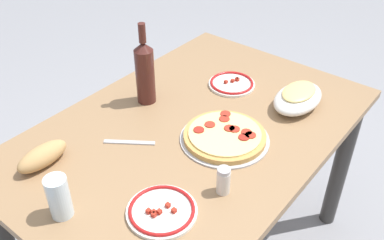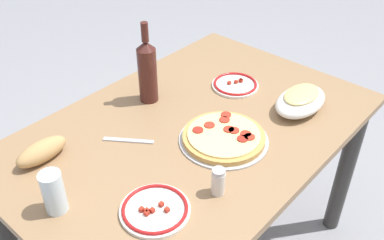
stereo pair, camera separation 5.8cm
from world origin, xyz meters
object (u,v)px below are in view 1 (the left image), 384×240
object	(u,v)px
bread_loaf	(42,156)
wine_bottle	(145,71)
baked_pasta_dish	(298,97)
pepperoni_pizza	(225,136)
water_glass	(59,197)
dining_table	(192,154)
spice_shaker	(223,181)
side_plate_far	(232,84)
side_plate_near	(162,211)

from	to	relation	value
bread_loaf	wine_bottle	bearing A→B (deg)	179.93
baked_pasta_dish	pepperoni_pizza	bearing A→B (deg)	-15.97
pepperoni_pizza	water_glass	distance (m)	0.57
dining_table	pepperoni_pizza	world-z (taller)	pepperoni_pizza
baked_pasta_dish	wine_bottle	xyz separation A→B (m)	(0.32, -0.46, 0.08)
bread_loaf	water_glass	bearing A→B (deg)	66.55
pepperoni_pizza	spice_shaker	distance (m)	0.24
wine_bottle	side_plate_far	size ratio (longest dim) A/B	1.69
dining_table	bread_loaf	bearing A→B (deg)	-28.59
wine_bottle	spice_shaker	xyz separation A→B (m)	(0.21, 0.50, -0.08)
baked_pasta_dish	water_glass	xyz separation A→B (m)	(0.87, -0.25, 0.02)
dining_table	baked_pasta_dish	size ratio (longest dim) A/B	5.39
pepperoni_pizza	water_glass	world-z (taller)	water_glass
spice_shaker	dining_table	bearing A→B (deg)	-125.23
baked_pasta_dish	side_plate_far	world-z (taller)	baked_pasta_dish
pepperoni_pizza	bread_loaf	size ratio (longest dim) A/B	1.74
baked_pasta_dish	side_plate_far	distance (m)	0.27
side_plate_near	side_plate_far	bearing A→B (deg)	-161.17
pepperoni_pizza	bread_loaf	bearing A→B (deg)	-39.13
spice_shaker	water_glass	bearing A→B (deg)	-40.52
dining_table	side_plate_near	distance (m)	0.42
pepperoni_pizza	side_plate_near	xyz separation A→B (m)	(0.37, 0.05, -0.01)
wine_bottle	side_plate_far	bearing A→B (deg)	146.90
dining_table	wine_bottle	xyz separation A→B (m)	(-0.02, -0.24, 0.25)
pepperoni_pizza	wine_bottle	xyz separation A→B (m)	(-0.01, -0.37, 0.11)
water_glass	side_plate_far	distance (m)	0.84
water_glass	spice_shaker	world-z (taller)	water_glass
wine_bottle	side_plate_near	world-z (taller)	wine_bottle
dining_table	spice_shaker	xyz separation A→B (m)	(0.19, 0.26, 0.16)
pepperoni_pizza	baked_pasta_dish	size ratio (longest dim) A/B	1.24
pepperoni_pizza	spice_shaker	world-z (taller)	spice_shaker
side_plate_far	spice_shaker	distance (m)	0.59
side_plate_near	side_plate_far	size ratio (longest dim) A/B	1.07
dining_table	water_glass	size ratio (longest dim) A/B	10.04
dining_table	wine_bottle	distance (m)	0.34
dining_table	wine_bottle	world-z (taller)	wine_bottle
baked_pasta_dish	water_glass	distance (m)	0.90
wine_bottle	bread_loaf	xyz separation A→B (m)	(0.46, -0.00, -0.09)
side_plate_far	baked_pasta_dish	bearing A→B (deg)	96.07
water_glass	side_plate_far	xyz separation A→B (m)	(-0.84, -0.02, -0.06)
baked_pasta_dish	spice_shaker	size ratio (longest dim) A/B	2.76
water_glass	bread_loaf	size ratio (longest dim) A/B	0.75
side_plate_far	bread_loaf	bearing A→B (deg)	-14.16
water_glass	spice_shaker	xyz separation A→B (m)	(-0.34, 0.29, -0.02)
side_plate_near	spice_shaker	size ratio (longest dim) A/B	2.25
spice_shaker	bread_loaf	bearing A→B (deg)	-63.37
pepperoni_pizza	side_plate_far	xyz separation A→B (m)	(-0.30, -0.18, -0.01)
wine_bottle	side_plate_near	xyz separation A→B (m)	(0.38, 0.42, -0.12)
pepperoni_pizza	wine_bottle	distance (m)	0.38
side_plate_far	spice_shaker	bearing A→B (deg)	31.97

